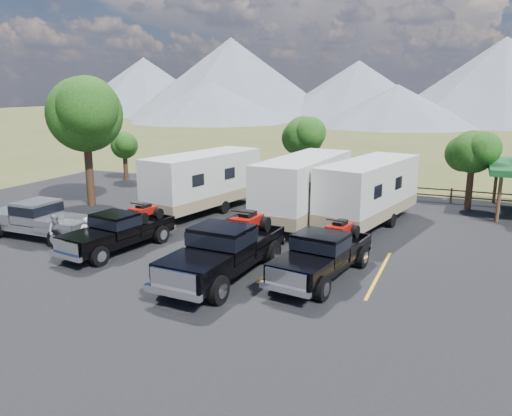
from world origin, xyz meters
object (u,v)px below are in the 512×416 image
at_px(rig_center, 226,249).
at_px(trailer_right, 369,192).
at_px(rig_right, 323,253).
at_px(person_b, 56,232).
at_px(rig_left, 120,230).
at_px(person_a, 87,234).
at_px(trailer_left, 204,182).
at_px(tree_big_nw, 85,114).
at_px(pickup_silver, 40,219).
at_px(trailer_center, 304,188).

distance_m(rig_center, trailer_right, 10.29).
relative_size(rig_center, rig_right, 1.12).
xyz_separation_m(rig_center, person_b, (-8.54, 0.07, -0.32)).
bearing_deg(person_b, rig_center, -14.61).
height_order(rig_left, person_b, rig_left).
xyz_separation_m(rig_right, person_a, (-10.47, -1.03, -0.19)).
relative_size(rig_left, trailer_left, 0.60).
bearing_deg(rig_right, trailer_right, 97.74).
height_order(trailer_left, trailer_right, trailer_left).
bearing_deg(tree_big_nw, person_a, -49.79).
bearing_deg(person_b, person_a, -3.41).
relative_size(rig_left, person_b, 3.79).
height_order(rig_left, rig_center, rig_center).
bearing_deg(trailer_left, rig_right, -27.63).
distance_m(tree_big_nw, trailer_left, 8.33).
relative_size(rig_left, rig_right, 0.96).
distance_m(rig_left, trailer_left, 7.83).
distance_m(trailer_left, pickup_silver, 9.15).
relative_size(rig_left, pickup_silver, 0.98).
distance_m(trailer_left, trailer_right, 9.41).
xyz_separation_m(rig_left, trailer_right, (9.37, 8.57, 0.87)).
relative_size(trailer_right, pickup_silver, 1.62).
distance_m(rig_left, pickup_silver, 4.66).
distance_m(rig_center, person_b, 8.55).
bearing_deg(tree_big_nw, trailer_right, 6.94).
bearing_deg(rig_left, person_b, -151.57).
relative_size(tree_big_nw, person_a, 5.07).
distance_m(rig_right, trailer_center, 8.21).
xyz_separation_m(trailer_center, pickup_silver, (-10.70, -7.89, -0.90)).
xyz_separation_m(tree_big_nw, person_a, (6.12, -7.24, -4.78)).
height_order(pickup_silver, person_a, pickup_silver).
xyz_separation_m(pickup_silver, person_b, (1.92, -0.93, -0.16)).
xyz_separation_m(rig_left, person_a, (-1.22, -0.70, -0.15)).
height_order(trailer_left, pickup_silver, trailer_left).
bearing_deg(person_a, trailer_left, -130.80).
bearing_deg(trailer_center, rig_right, -62.67).
bearing_deg(tree_big_nw, trailer_left, 9.60).
distance_m(trailer_center, person_b, 12.49).
height_order(tree_big_nw, rig_center, tree_big_nw).
distance_m(tree_big_nw, rig_center, 15.82).
bearing_deg(trailer_right, rig_right, -78.61).
bearing_deg(tree_big_nw, person_b, -58.53).
height_order(trailer_center, pickup_silver, trailer_center).
relative_size(rig_left, rig_center, 0.86).
bearing_deg(person_a, rig_left, 177.19).
distance_m(pickup_silver, person_a, 3.50).
relative_size(rig_center, trailer_left, 0.70).
xyz_separation_m(tree_big_nw, rig_left, (7.34, -6.54, -4.63)).
relative_size(tree_big_nw, rig_left, 1.32).
height_order(trailer_center, person_b, trailer_center).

